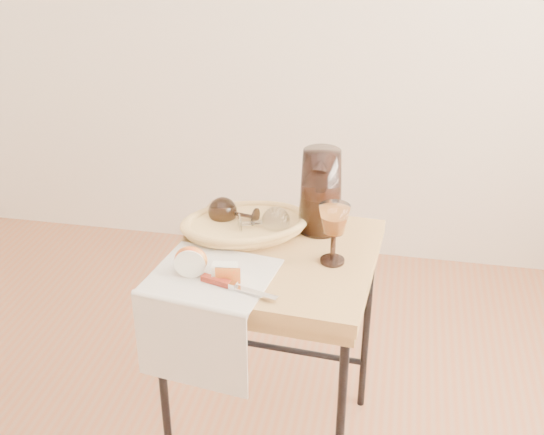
% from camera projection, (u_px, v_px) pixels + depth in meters
% --- Properties ---
extents(side_table, '(0.60, 0.60, 0.71)m').
position_uv_depth(side_table, '(273.00, 354.00, 2.05)').
color(side_table, brown).
rests_on(side_table, floor).
extents(tea_towel, '(0.35, 0.32, 0.01)m').
position_uv_depth(tea_towel, '(211.00, 276.00, 1.78)').
color(tea_towel, silver).
rests_on(tea_towel, side_table).
extents(bread_basket, '(0.40, 0.35, 0.05)m').
position_uv_depth(bread_basket, '(245.00, 227.00, 1.98)').
color(bread_basket, olive).
rests_on(bread_basket, side_table).
extents(goblet_lying_a, '(0.15, 0.11, 0.09)m').
position_uv_depth(goblet_lying_a, '(237.00, 214.00, 1.98)').
color(goblet_lying_a, '#322219').
rests_on(goblet_lying_a, bread_basket).
extents(goblet_lying_b, '(0.16, 0.13, 0.08)m').
position_uv_depth(goblet_lying_b, '(261.00, 222.00, 1.94)').
color(goblet_lying_b, white).
rests_on(goblet_lying_b, bread_basket).
extents(pitcher, '(0.18, 0.26, 0.29)m').
position_uv_depth(pitcher, '(321.00, 191.00, 1.96)').
color(pitcher, black).
rests_on(pitcher, side_table).
extents(wine_goblet, '(0.10, 0.10, 0.17)m').
position_uv_depth(wine_goblet, '(334.00, 234.00, 1.81)').
color(wine_goblet, white).
rests_on(wine_goblet, side_table).
extents(apple_half, '(0.09, 0.06, 0.08)m').
position_uv_depth(apple_half, '(191.00, 260.00, 1.76)').
color(apple_half, red).
rests_on(apple_half, tea_towel).
extents(apple_wedge, '(0.07, 0.04, 0.04)m').
position_uv_depth(apple_wedge, '(225.00, 272.00, 1.75)').
color(apple_wedge, white).
rests_on(apple_wedge, tea_towel).
extents(table_knife, '(0.21, 0.08, 0.02)m').
position_uv_depth(table_knife, '(236.00, 286.00, 1.71)').
color(table_knife, silver).
rests_on(table_knife, tea_towel).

